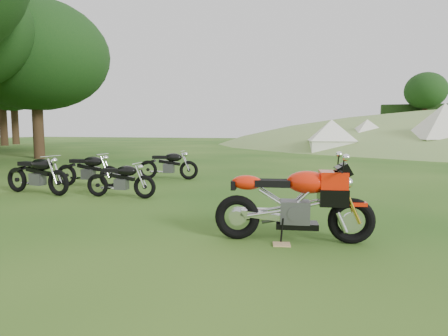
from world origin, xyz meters
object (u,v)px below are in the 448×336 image
(plywood_board, at_px, (282,244))
(vintage_moto_d, at_px, (168,164))
(vintage_moto_b, at_px, (121,179))
(tent_left, at_px, (331,135))
(sport_motorcycle, at_px, (294,197))
(tent_mid, at_px, (367,135))
(vintage_moto_a, at_px, (88,169))
(tent_right, at_px, (444,131))
(vintage_moto_c, at_px, (37,173))

(plywood_board, relative_size, vintage_moto_d, 0.13)
(vintage_moto_b, bearing_deg, tent_left, 72.65)
(sport_motorcycle, xyz_separation_m, vintage_moto_b, (-4.25, 2.27, -0.20))
(vintage_moto_b, distance_m, tent_mid, 22.08)
(vintage_moto_a, height_order, tent_mid, tent_mid)
(vintage_moto_b, distance_m, tent_right, 20.82)
(vintage_moto_d, distance_m, tent_right, 18.33)
(vintage_moto_a, height_order, vintage_moto_d, vintage_moto_a)
(plywood_board, distance_m, vintage_moto_b, 4.84)
(sport_motorcycle, bearing_deg, tent_left, 80.62)
(vintage_moto_b, distance_m, vintage_moto_d, 3.26)
(vintage_moto_a, relative_size, tent_left, 0.69)
(vintage_moto_a, xyz_separation_m, tent_left, (6.11, 17.41, 0.69))
(sport_motorcycle, distance_m, tent_mid, 23.42)
(vintage_moto_c, bearing_deg, tent_mid, 72.98)
(vintage_moto_d, distance_m, tent_left, 16.02)
(vintage_moto_b, height_order, vintage_moto_d, vintage_moto_d)
(vintage_moto_c, xyz_separation_m, tent_mid, (8.96, 21.20, 0.70))
(vintage_moto_c, distance_m, tent_left, 19.86)
(vintage_moto_b, bearing_deg, vintage_moto_a, 142.93)
(tent_right, bearing_deg, vintage_moto_b, -134.29)
(tent_left, height_order, tent_right, tent_right)
(sport_motorcycle, distance_m, tent_left, 20.82)
(vintage_moto_a, bearing_deg, tent_left, 67.95)
(vintage_moto_d, height_order, tent_mid, tent_mid)
(tent_mid, xyz_separation_m, tent_right, (4.08, -3.25, 0.25))
(vintage_moto_d, bearing_deg, sport_motorcycle, -60.16)
(vintage_moto_a, distance_m, tent_left, 18.46)
(vintage_moto_a, bearing_deg, sport_motorcycle, -32.25)
(sport_motorcycle, bearing_deg, tent_mid, 74.81)
(vintage_moto_c, height_order, tent_right, tent_right)
(vintage_moto_b, bearing_deg, plywood_board, -35.42)
(sport_motorcycle, bearing_deg, tent_right, 62.76)
(plywood_board, bearing_deg, tent_mid, 83.69)
(vintage_moto_d, bearing_deg, vintage_moto_c, -128.99)
(vintage_moto_b, relative_size, tent_right, 0.50)
(vintage_moto_c, distance_m, vintage_moto_d, 3.92)
(plywood_board, xyz_separation_m, tent_mid, (2.60, 23.52, 1.20))
(sport_motorcycle, relative_size, vintage_moto_a, 1.13)
(vintage_moto_b, relative_size, vintage_moto_d, 0.90)
(vintage_moto_d, bearing_deg, vintage_moto_a, -134.20)
(vintage_moto_d, xyz_separation_m, tent_mid, (7.06, 17.77, 0.72))
(sport_motorcycle, xyz_separation_m, tent_mid, (2.48, 23.28, 0.57))
(plywood_board, bearing_deg, vintage_moto_a, 148.25)
(plywood_board, distance_m, tent_right, 21.39)
(tent_left, height_order, tent_mid, tent_mid)
(tent_left, relative_size, tent_mid, 0.98)
(plywood_board, height_order, vintage_moto_d, vintage_moto_d)
(vintage_moto_a, xyz_separation_m, vintage_moto_b, (1.77, -1.14, -0.06))
(vintage_moto_a, bearing_deg, vintage_moto_c, -112.34)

